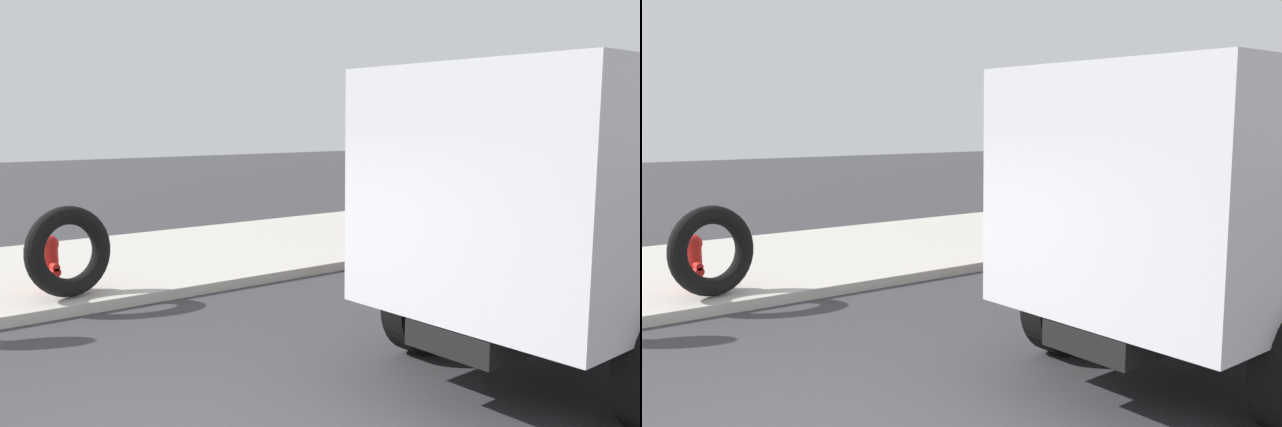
% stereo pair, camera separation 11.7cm
% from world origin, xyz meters
% --- Properties ---
extents(fire_hydrant, '(0.26, 0.59, 0.79)m').
position_xyz_m(fire_hydrant, '(0.87, 5.03, 0.57)').
color(fire_hydrant, red).
rests_on(fire_hydrant, sidewalk_curb).
extents(loose_tire, '(1.28, 0.60, 1.25)m').
position_xyz_m(loose_tire, '(0.96, 4.48, 0.78)').
color(loose_tire, black).
rests_on(loose_tire, sidewalk_curb).
extents(dump_truck_gray, '(7.10, 3.04, 3.00)m').
position_xyz_m(dump_truck_gray, '(5.63, -0.87, 1.61)').
color(dump_truck_gray, slate).
rests_on(dump_truck_gray, ground).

